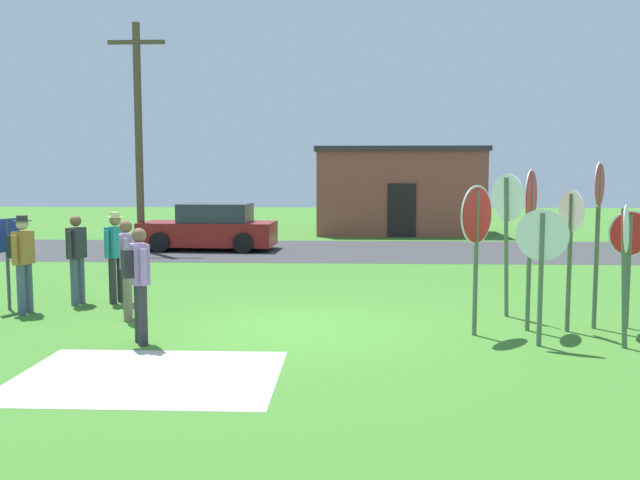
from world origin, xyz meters
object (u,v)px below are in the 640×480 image
object	(u,v)px
stop_sign_center_cluster	(542,254)
utility_pole	(139,133)
stop_sign_far_back	(598,216)
person_in_dark_shirt	(127,264)
person_near_signs	(77,254)
person_with_sunhat	(116,252)
info_panel_leftmost	(7,247)
stop_sign_nearest	(477,232)
stop_sign_tallest	(531,219)
stop_sign_low_front	(507,218)
person_in_blue	(22,257)
stop_sign_leaning_right	(629,249)
stop_sign_rear_left	(570,238)
parked_car_on_street	(210,229)
person_in_teal	(138,277)
stop_sign_rear_right	(625,252)

from	to	relation	value
stop_sign_center_cluster	utility_pole	bearing A→B (deg)	128.44
utility_pole	stop_sign_far_back	bearing A→B (deg)	-45.25
person_in_dark_shirt	person_near_signs	world-z (taller)	same
person_with_sunhat	info_panel_leftmost	distance (m)	1.89
stop_sign_nearest	person_with_sunhat	world-z (taller)	stop_sign_nearest
person_with_sunhat	utility_pole	bearing A→B (deg)	104.30
stop_sign_tallest	stop_sign_far_back	bearing A→B (deg)	10.29
person_near_signs	person_in_dark_shirt	bearing A→B (deg)	-43.70
stop_sign_low_front	person_in_dark_shirt	xyz separation A→B (m)	(-6.43, -0.55, -0.75)
utility_pole	person_in_blue	bearing A→B (deg)	-84.49
stop_sign_leaning_right	stop_sign_rear_left	size ratio (longest dim) A/B	0.85
stop_sign_nearest	info_panel_leftmost	distance (m)	8.27
person_in_blue	person_with_sunhat	world-z (taller)	same
stop_sign_low_front	stop_sign_center_cluster	bearing A→B (deg)	-89.19
person_with_sunhat	info_panel_leftmost	bearing A→B (deg)	-157.00
stop_sign_far_back	person_in_blue	xyz separation A→B (m)	(-9.66, 0.78, -0.78)
parked_car_on_street	person_in_dark_shirt	distance (m)	10.76
stop_sign_far_back	info_panel_leftmost	xyz separation A→B (m)	(-10.09, 1.09, -0.65)
stop_sign_rear_left	person_in_dark_shirt	distance (m)	7.19
stop_sign_rear_left	person_near_signs	bearing A→B (deg)	167.52
stop_sign_nearest	info_panel_leftmost	bearing A→B (deg)	168.60
stop_sign_low_front	person_near_signs	distance (m)	7.90
person_in_dark_shirt	info_panel_leftmost	distance (m)	2.57
parked_car_on_street	stop_sign_leaning_right	size ratio (longest dim) A/B	2.32
stop_sign_rear_left	stop_sign_far_back	bearing A→B (deg)	25.56
person_in_dark_shirt	person_near_signs	xyz separation A→B (m)	(-1.40, 1.34, 0.00)
stop_sign_far_back	stop_sign_center_cluster	bearing A→B (deg)	-135.56
stop_sign_tallest	person_in_blue	distance (m)	8.65
utility_pole	person_in_blue	world-z (taller)	utility_pole
stop_sign_low_front	person_in_teal	distance (m)	6.16
stop_sign_low_front	stop_sign_far_back	world-z (taller)	stop_sign_far_back
person_with_sunhat	info_panel_leftmost	xyz separation A→B (m)	(-1.74, -0.74, 0.16)
stop_sign_far_back	person_near_signs	world-z (taller)	stop_sign_far_back
parked_car_on_street	person_in_teal	xyz separation A→B (m)	(1.50, -12.34, 0.29)
stop_sign_rear_left	stop_sign_nearest	world-z (taller)	stop_sign_nearest
person_near_signs	person_with_sunhat	world-z (taller)	person_with_sunhat
parked_car_on_street	person_in_teal	bearing A→B (deg)	-83.08
stop_sign_low_front	person_in_teal	world-z (taller)	stop_sign_low_front
stop_sign_leaning_right	info_panel_leftmost	xyz separation A→B (m)	(-10.61, 1.04, -0.13)
stop_sign_nearest	stop_sign_rear_right	xyz separation A→B (m)	(1.95, -0.67, -0.21)
stop_sign_rear_right	stop_sign_center_cluster	bearing A→B (deg)	177.58
stop_sign_leaning_right	person_in_dark_shirt	distance (m)	8.18
stop_sign_low_front	stop_sign_nearest	size ratio (longest dim) A/B	1.08
stop_sign_low_front	person_in_dark_shirt	bearing A→B (deg)	-175.13
stop_sign_tallest	stop_sign_rear_right	size ratio (longest dim) A/B	1.25
stop_sign_center_cluster	person_in_teal	world-z (taller)	stop_sign_center_cluster
person_in_dark_shirt	person_near_signs	bearing A→B (deg)	136.30
stop_sign_nearest	stop_sign_rear_right	bearing A→B (deg)	-18.97
stop_sign_low_front	person_in_blue	size ratio (longest dim) A/B	1.42
stop_sign_low_front	person_in_dark_shirt	distance (m)	6.50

